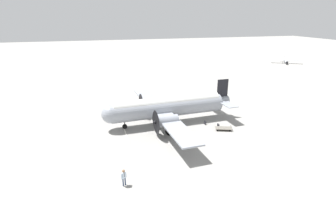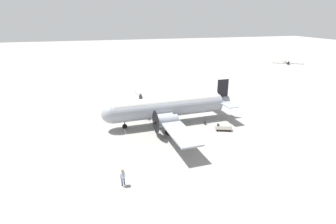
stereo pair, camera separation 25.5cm
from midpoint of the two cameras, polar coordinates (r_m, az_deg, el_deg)
name	(u,v)px [view 1 (the left image)]	position (r m, az deg, el deg)	size (l,w,h in m)	color
ground_plane	(168,123)	(39.94, -0.18, -2.39)	(300.00, 300.00, 0.00)	gray
apron_line_eastwest	(124,128)	(38.80, -9.77, -3.41)	(120.00, 0.16, 0.01)	silver
apron_line_northsouth	(152,102)	(50.00, -3.65, 2.29)	(0.16, 120.00, 0.01)	silver
airliner_main	(165,107)	(38.88, -0.81, 1.09)	(24.38, 19.89, 6.09)	#9399A3
crew_foreground	(124,176)	(25.93, -9.89, -13.54)	(0.37, 0.53, 1.76)	navy
suitcase_near_door	(218,125)	(39.11, 10.70, -2.90)	(0.48, 0.15, 0.51)	#232328
suitcase_upright_spare	(205,123)	(39.73, 7.87, -2.31)	(0.46, 0.17, 0.56)	#232328
baggage_cart	(224,128)	(38.25, 11.82, -3.45)	(1.90, 2.53, 0.56)	#6B665B
light_aircraft_distant	(286,61)	(100.07, 24.16, 10.13)	(7.27, 9.15, 1.95)	#B7BCC6
traffic_cone	(184,134)	(35.57, 3.32, -4.90)	(0.45, 0.45, 0.59)	orange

